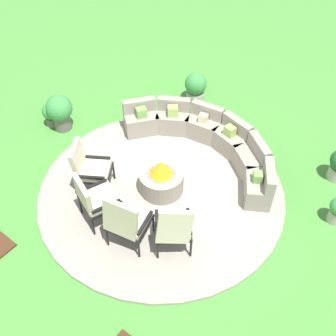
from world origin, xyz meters
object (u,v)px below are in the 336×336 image
fire_pit (161,179)px  potted_plant_4 (51,114)px  potted_plant_1 (196,86)px  lounge_chair_back_left (126,221)px  lounge_chair_back_right (174,226)px  lounge_chair_front_left (89,167)px  lounge_chair_front_right (95,198)px  potted_plant_0 (60,111)px  curved_stone_bench (207,140)px

fire_pit → potted_plant_4: (-3.13, 0.11, -0.02)m
potted_plant_1 → potted_plant_4: 3.34m
lounge_chair_back_left → lounge_chair_back_right: lounge_chair_back_left is taller
lounge_chair_front_left → potted_plant_1: lounge_chair_front_left is taller
lounge_chair_back_right → potted_plant_4: size_ratio=1.99×
lounge_chair_front_right → lounge_chair_back_right: (1.39, 0.31, 0.02)m
potted_plant_1 → potted_plant_4: size_ratio=1.27×
lounge_chair_front_left → lounge_chair_back_left: 1.44m
lounge_chair_front_right → lounge_chair_back_right: bearing=34.0°
lounge_chair_back_right → potted_plant_1: bearing=78.8°
lounge_chair_front_left → potted_plant_4: (-2.08, 0.86, -0.29)m
potted_plant_0 → lounge_chair_front_right: bearing=-29.7°
lounge_chair_front_left → curved_stone_bench: bearing=120.2°
lounge_chair_back_left → potted_plant_4: (-3.42, 1.38, -0.33)m
fire_pit → potted_plant_4: fire_pit is taller
lounge_chair_back_left → curved_stone_bench: bearing=80.7°
curved_stone_bench → lounge_chair_front_right: size_ratio=3.57×
lounge_chair_front_left → fire_pit: bearing=93.5°
lounge_chair_back_right → potted_plant_0: lounge_chair_back_right is taller
curved_stone_bench → lounge_chair_front_right: bearing=-101.7°
lounge_chair_back_left → potted_plant_0: (-3.16, 1.44, -0.18)m
fire_pit → curved_stone_bench: 1.40m
potted_plant_0 → potted_plant_1: size_ratio=1.17×
potted_plant_0 → potted_plant_1: (1.71, 2.63, -0.08)m
lounge_chair_front_left → lounge_chair_back_left: lounge_chair_back_left is taller
curved_stone_bench → potted_plant_0: size_ratio=4.43×
fire_pit → lounge_chair_front_left: 1.32m
lounge_chair_back_left → potted_plant_1: lounge_chair_back_left is taller
curved_stone_bench → lounge_chair_back_right: (0.85, -2.29, 0.26)m
curved_stone_bench → fire_pit: bearing=-93.4°
lounge_chair_front_left → lounge_chair_back_right: size_ratio=0.94×
lounge_chair_back_left → lounge_chair_front_right: bearing=161.4°
lounge_chair_front_right → fire_pit: bearing=90.7°
lounge_chair_front_right → lounge_chair_back_right: lounge_chair_back_right is taller
fire_pit → lounge_chair_back_left: lounge_chair_back_left is taller
lounge_chair_back_right → potted_plant_0: (-3.81, 1.07, -0.15)m
lounge_chair_back_right → curved_stone_bench: bearing=69.8°
lounge_chair_back_left → potted_plant_1: 4.33m
lounge_chair_front_left → lounge_chair_back_left: (1.35, -0.52, 0.04)m
fire_pit → curved_stone_bench: bearing=86.6°
fire_pit → lounge_chair_back_right: (0.94, -0.89, 0.29)m
potted_plant_1 → lounge_chair_front_left: bearing=-88.2°
fire_pit → curved_stone_bench: (0.08, 1.39, 0.03)m
fire_pit → potted_plant_4: bearing=177.9°
fire_pit → lounge_chair_front_right: (-0.46, -1.20, 0.27)m
potted_plant_4 → curved_stone_bench: bearing=21.8°
potted_plant_0 → lounge_chair_back_left: bearing=-24.5°
fire_pit → curved_stone_bench: size_ratio=0.22×
lounge_chair_front_right → potted_plant_1: size_ratio=1.45×
lounge_chair_back_left → fire_pit: bearing=89.2°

